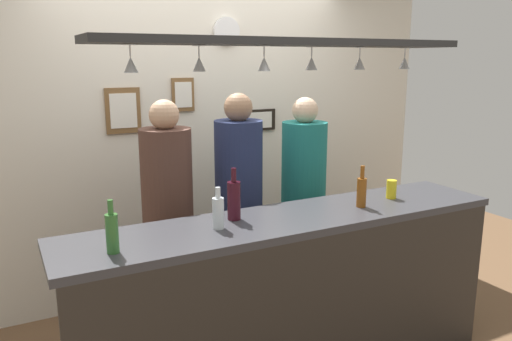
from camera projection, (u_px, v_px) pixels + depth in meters
back_wall at (200, 136)px, 4.14m from camera, size 4.40×0.06×2.60m
bar_counter at (305, 280)px, 2.88m from camera, size 2.70×0.55×1.03m
overhead_glass_rack at (289, 42)px, 2.77m from camera, size 2.20×0.36×0.04m
hanging_wineglass_far_left at (131, 64)px, 2.40m from camera, size 0.07×0.07×0.13m
hanging_wineglass_left at (199, 63)px, 2.61m from camera, size 0.07×0.07×0.13m
hanging_wineglass_center_left at (264, 63)px, 2.67m from camera, size 0.07×0.07×0.13m
hanging_wineglass_center at (311, 63)px, 2.89m from camera, size 0.07×0.07×0.13m
hanging_wineglass_center_right at (360, 62)px, 3.04m from camera, size 0.07×0.07×0.13m
hanging_wineglass_right at (404, 62)px, 3.22m from camera, size 0.07×0.07×0.13m
person_left_brown_shirt at (167, 200)px, 3.35m from camera, size 0.34×0.34×1.67m
person_middle_navy_shirt at (239, 188)px, 3.59m from camera, size 0.34×0.34×1.70m
person_right_teal_shirt at (304, 184)px, 3.84m from camera, size 0.34×0.34×1.65m
bottle_beer_green_import at (112, 232)px, 2.37m from camera, size 0.06×0.06×0.26m
bottle_beer_amber_tall at (362, 191)px, 3.10m from camera, size 0.06×0.06×0.26m
bottle_wine_dark_red at (234, 199)px, 2.86m from camera, size 0.08×0.08×0.30m
bottle_soda_clear at (218, 212)px, 2.71m from camera, size 0.06×0.06×0.23m
drink_can at (391, 189)px, 3.30m from camera, size 0.07×0.07×0.12m
picture_frame_crest at (183, 95)px, 3.95m from camera, size 0.18×0.02×0.26m
picture_frame_lower_pair at (259, 120)px, 4.31m from camera, size 0.30×0.02×0.18m
picture_frame_caricature at (123, 111)px, 3.76m from camera, size 0.26×0.02×0.34m
wall_clock at (227, 31)px, 4.01m from camera, size 0.22×0.03×0.22m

